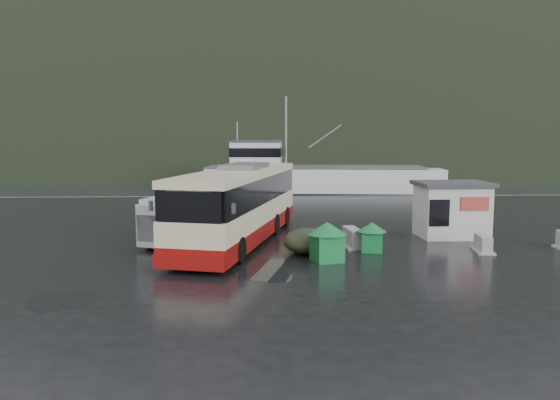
{
  "coord_description": "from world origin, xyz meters",
  "views": [
    {
      "loc": [
        -0.66,
        -24.24,
        5.1
      ],
      "look_at": [
        0.34,
        3.65,
        1.7
      ],
      "focal_mm": 35.0,
      "sensor_mm": 36.0,
      "label": 1
    }
  ],
  "objects_px": {
    "dome_tent": "(306,252)",
    "jersey_barrier_a": "(352,247)",
    "waste_bin_left": "(327,261)",
    "waste_bin_right": "(371,251)",
    "fishing_trawler": "(315,185)",
    "white_van": "(184,241)",
    "jersey_barrier_b": "(483,252)",
    "coach_bus": "(239,241)",
    "ticket_kiosk": "(451,237)"
  },
  "relations": [
    {
      "from": "white_van",
      "to": "waste_bin_right",
      "type": "distance_m",
      "value": 8.91
    },
    {
      "from": "white_van",
      "to": "waste_bin_left",
      "type": "bearing_deg",
      "value": -14.6
    },
    {
      "from": "waste_bin_left",
      "to": "ticket_kiosk",
      "type": "relative_size",
      "value": 0.46
    },
    {
      "from": "ticket_kiosk",
      "to": "waste_bin_right",
      "type": "bearing_deg",
      "value": -147.01
    },
    {
      "from": "ticket_kiosk",
      "to": "jersey_barrier_a",
      "type": "relative_size",
      "value": 2.06
    },
    {
      "from": "dome_tent",
      "to": "white_van",
      "type": "bearing_deg",
      "value": 154.19
    },
    {
      "from": "waste_bin_left",
      "to": "waste_bin_right",
      "type": "xyz_separation_m",
      "value": [
        2.17,
        1.74,
        0.0
      ]
    },
    {
      "from": "fishing_trawler",
      "to": "ticket_kiosk",
      "type": "bearing_deg",
      "value": -76.81
    },
    {
      "from": "jersey_barrier_a",
      "to": "fishing_trawler",
      "type": "distance_m",
      "value": 29.73
    },
    {
      "from": "dome_tent",
      "to": "jersey_barrier_a",
      "type": "relative_size",
      "value": 1.53
    },
    {
      "from": "ticket_kiosk",
      "to": "jersey_barrier_a",
      "type": "xyz_separation_m",
      "value": [
        -5.3,
        -2.26,
        0.0
      ]
    },
    {
      "from": "jersey_barrier_b",
      "to": "fishing_trawler",
      "type": "bearing_deg",
      "value": 97.75
    },
    {
      "from": "coach_bus",
      "to": "white_van",
      "type": "bearing_deg",
      "value": -171.13
    },
    {
      "from": "waste_bin_right",
      "to": "jersey_barrier_b",
      "type": "bearing_deg",
      "value": -3.03
    },
    {
      "from": "dome_tent",
      "to": "waste_bin_right",
      "type": "bearing_deg",
      "value": 1.07
    },
    {
      "from": "white_van",
      "to": "ticket_kiosk",
      "type": "xyz_separation_m",
      "value": [
        13.14,
        0.61,
        0.0
      ]
    },
    {
      "from": "waste_bin_left",
      "to": "jersey_barrier_b",
      "type": "relative_size",
      "value": 1.1
    },
    {
      "from": "coach_bus",
      "to": "white_van",
      "type": "relative_size",
      "value": 2.38
    },
    {
      "from": "coach_bus",
      "to": "fishing_trawler",
      "type": "height_order",
      "value": "fishing_trawler"
    },
    {
      "from": "coach_bus",
      "to": "waste_bin_left",
      "type": "relative_size",
      "value": 8.13
    },
    {
      "from": "coach_bus",
      "to": "waste_bin_right",
      "type": "height_order",
      "value": "coach_bus"
    },
    {
      "from": "coach_bus",
      "to": "waste_bin_left",
      "type": "xyz_separation_m",
      "value": [
        3.68,
        -4.15,
        0.0
      ]
    },
    {
      "from": "coach_bus",
      "to": "ticket_kiosk",
      "type": "bearing_deg",
      "value": 18.82
    },
    {
      "from": "coach_bus",
      "to": "dome_tent",
      "type": "distance_m",
      "value": 3.86
    },
    {
      "from": "coach_bus",
      "to": "waste_bin_left",
      "type": "distance_m",
      "value": 5.55
    },
    {
      "from": "waste_bin_left",
      "to": "jersey_barrier_a",
      "type": "height_order",
      "value": "waste_bin_left"
    },
    {
      "from": "waste_bin_right",
      "to": "fishing_trawler",
      "type": "height_order",
      "value": "fishing_trawler"
    },
    {
      "from": "dome_tent",
      "to": "jersey_barrier_a",
      "type": "height_order",
      "value": "dome_tent"
    },
    {
      "from": "waste_bin_left",
      "to": "jersey_barrier_b",
      "type": "bearing_deg",
      "value": 11.96
    },
    {
      "from": "waste_bin_left",
      "to": "fishing_trawler",
      "type": "distance_m",
      "value": 32.57
    },
    {
      "from": "coach_bus",
      "to": "waste_bin_left",
      "type": "height_order",
      "value": "coach_bus"
    },
    {
      "from": "ticket_kiosk",
      "to": "fishing_trawler",
      "type": "xyz_separation_m",
      "value": [
        -4.03,
        27.44,
        0.0
      ]
    },
    {
      "from": "white_van",
      "to": "waste_bin_left",
      "type": "height_order",
      "value": "white_van"
    },
    {
      "from": "white_van",
      "to": "fishing_trawler",
      "type": "distance_m",
      "value": 29.5
    },
    {
      "from": "coach_bus",
      "to": "jersey_barrier_b",
      "type": "distance_m",
      "value": 10.99
    },
    {
      "from": "jersey_barrier_a",
      "to": "jersey_barrier_b",
      "type": "bearing_deg",
      "value": -13.01
    },
    {
      "from": "coach_bus",
      "to": "jersey_barrier_a",
      "type": "height_order",
      "value": "coach_bus"
    },
    {
      "from": "coach_bus",
      "to": "fishing_trawler",
      "type": "xyz_separation_m",
      "value": [
        6.45,
        28.3,
        0.0
      ]
    },
    {
      "from": "coach_bus",
      "to": "waste_bin_right",
      "type": "bearing_deg",
      "value": -8.31
    },
    {
      "from": "waste_bin_right",
      "to": "ticket_kiosk",
      "type": "distance_m",
      "value": 5.68
    },
    {
      "from": "waste_bin_left",
      "to": "waste_bin_right",
      "type": "height_order",
      "value": "waste_bin_left"
    },
    {
      "from": "coach_bus",
      "to": "waste_bin_right",
      "type": "relative_size",
      "value": 10.14
    },
    {
      "from": "waste_bin_right",
      "to": "white_van",
      "type": "bearing_deg",
      "value": 162.61
    },
    {
      "from": "ticket_kiosk",
      "to": "jersey_barrier_b",
      "type": "relative_size",
      "value": 2.41
    },
    {
      "from": "jersey_barrier_b",
      "to": "ticket_kiosk",
      "type": "bearing_deg",
      "value": 92.89
    },
    {
      "from": "waste_bin_left",
      "to": "waste_bin_right",
      "type": "bearing_deg",
      "value": 38.66
    },
    {
      "from": "dome_tent",
      "to": "jersey_barrier_b",
      "type": "distance_m",
      "value": 7.7
    },
    {
      "from": "waste_bin_right",
      "to": "dome_tent",
      "type": "xyz_separation_m",
      "value": [
        -2.88,
        -0.05,
        0.0
      ]
    },
    {
      "from": "white_van",
      "to": "waste_bin_right",
      "type": "bearing_deg",
      "value": 2.79
    },
    {
      "from": "ticket_kiosk",
      "to": "jersey_barrier_b",
      "type": "xyz_separation_m",
      "value": [
        0.18,
        -3.53,
        0.0
      ]
    }
  ]
}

